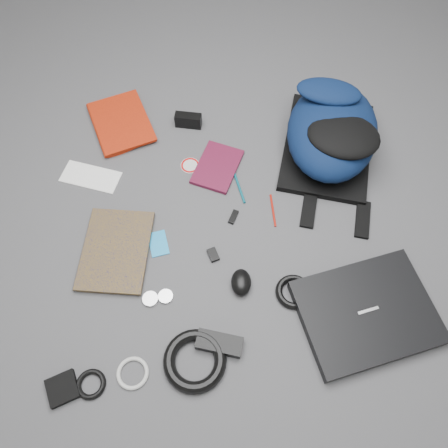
{
  "coord_description": "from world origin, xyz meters",
  "views": [
    {
      "loc": [
        0.0,
        -0.69,
        1.3
      ],
      "look_at": [
        0.0,
        0.0,
        0.02
      ],
      "focal_mm": 35.0,
      "sensor_mm": 36.0,
      "label": 1
    }
  ],
  "objects_px": {
    "mouse": "(241,282)",
    "power_brick": "(219,343)",
    "compact_camera": "(188,120)",
    "comic_book": "(84,248)",
    "backpack": "(332,131)",
    "textbook_red": "(95,131)",
    "laptop": "(366,312)",
    "pouch": "(63,389)",
    "dvd_case": "(217,167)"
  },
  "relations": [
    {
      "from": "compact_camera",
      "to": "power_brick",
      "type": "distance_m",
      "value": 0.85
    },
    {
      "from": "mouse",
      "to": "pouch",
      "type": "bearing_deg",
      "value": -148.37
    },
    {
      "from": "textbook_red",
      "to": "mouse",
      "type": "height_order",
      "value": "mouse"
    },
    {
      "from": "comic_book",
      "to": "power_brick",
      "type": "xyz_separation_m",
      "value": [
        0.45,
        -0.31,
        0.01
      ]
    },
    {
      "from": "laptop",
      "to": "dvd_case",
      "type": "height_order",
      "value": "laptop"
    },
    {
      "from": "laptop",
      "to": "pouch",
      "type": "distance_m",
      "value": 0.91
    },
    {
      "from": "laptop",
      "to": "compact_camera",
      "type": "relative_size",
      "value": 3.93
    },
    {
      "from": "mouse",
      "to": "comic_book",
      "type": "bearing_deg",
      "value": 166.66
    },
    {
      "from": "power_brick",
      "to": "compact_camera",
      "type": "bearing_deg",
      "value": 110.53
    },
    {
      "from": "dvd_case",
      "to": "backpack",
      "type": "bearing_deg",
      "value": 32.64
    },
    {
      "from": "textbook_red",
      "to": "backpack",
      "type": "bearing_deg",
      "value": -27.35
    },
    {
      "from": "textbook_red",
      "to": "comic_book",
      "type": "distance_m",
      "value": 0.49
    },
    {
      "from": "laptop",
      "to": "pouch",
      "type": "height_order",
      "value": "laptop"
    },
    {
      "from": "backpack",
      "to": "compact_camera",
      "type": "height_order",
      "value": "backpack"
    },
    {
      "from": "power_brick",
      "to": "mouse",
      "type": "bearing_deg",
      "value": 82.51
    },
    {
      "from": "mouse",
      "to": "power_brick",
      "type": "distance_m",
      "value": 0.2
    },
    {
      "from": "dvd_case",
      "to": "mouse",
      "type": "distance_m",
      "value": 0.46
    },
    {
      "from": "comic_book",
      "to": "power_brick",
      "type": "bearing_deg",
      "value": -30.53
    },
    {
      "from": "backpack",
      "to": "laptop",
      "type": "xyz_separation_m",
      "value": [
        0.05,
        -0.63,
        -0.08
      ]
    },
    {
      "from": "pouch",
      "to": "textbook_red",
      "type": "bearing_deg",
      "value": 92.53
    },
    {
      "from": "compact_camera",
      "to": "power_brick",
      "type": "relative_size",
      "value": 0.74
    },
    {
      "from": "laptop",
      "to": "backpack",
      "type": "bearing_deg",
      "value": 77.73
    },
    {
      "from": "pouch",
      "to": "laptop",
      "type": "bearing_deg",
      "value": 14.01
    },
    {
      "from": "compact_camera",
      "to": "pouch",
      "type": "height_order",
      "value": "compact_camera"
    },
    {
      "from": "laptop",
      "to": "textbook_red",
      "type": "xyz_separation_m",
      "value": [
        -0.92,
        0.7,
        -0.0
      ]
    },
    {
      "from": "power_brick",
      "to": "laptop",
      "type": "bearing_deg",
      "value": 23.92
    },
    {
      "from": "comic_book",
      "to": "dvd_case",
      "type": "bearing_deg",
      "value": 41.17
    },
    {
      "from": "dvd_case",
      "to": "power_brick",
      "type": "distance_m",
      "value": 0.64
    },
    {
      "from": "textbook_red",
      "to": "pouch",
      "type": "height_order",
      "value": "textbook_red"
    },
    {
      "from": "compact_camera",
      "to": "comic_book",
      "type": "bearing_deg",
      "value": -113.88
    },
    {
      "from": "backpack",
      "to": "power_brick",
      "type": "relative_size",
      "value": 3.63
    },
    {
      "from": "backpack",
      "to": "comic_book",
      "type": "relative_size",
      "value": 1.67
    },
    {
      "from": "backpack",
      "to": "pouch",
      "type": "distance_m",
      "value": 1.19
    },
    {
      "from": "dvd_case",
      "to": "mouse",
      "type": "height_order",
      "value": "mouse"
    },
    {
      "from": "comic_book",
      "to": "pouch",
      "type": "distance_m",
      "value": 0.43
    },
    {
      "from": "mouse",
      "to": "pouch",
      "type": "distance_m",
      "value": 0.59
    },
    {
      "from": "laptop",
      "to": "textbook_red",
      "type": "height_order",
      "value": "laptop"
    },
    {
      "from": "mouse",
      "to": "textbook_red",
      "type": "bearing_deg",
      "value": 131.6
    },
    {
      "from": "backpack",
      "to": "mouse",
      "type": "bearing_deg",
      "value": -109.19
    },
    {
      "from": "textbook_red",
      "to": "compact_camera",
      "type": "distance_m",
      "value": 0.36
    },
    {
      "from": "backpack",
      "to": "mouse",
      "type": "distance_m",
      "value": 0.64
    },
    {
      "from": "laptop",
      "to": "mouse",
      "type": "height_order",
      "value": "mouse"
    },
    {
      "from": "mouse",
      "to": "backpack",
      "type": "bearing_deg",
      "value": 58.6
    },
    {
      "from": "mouse",
      "to": "power_brick",
      "type": "xyz_separation_m",
      "value": [
        -0.07,
        -0.19,
        -0.01
      ]
    },
    {
      "from": "textbook_red",
      "to": "dvd_case",
      "type": "relative_size",
      "value": 1.39
    },
    {
      "from": "power_brick",
      "to": "comic_book",
      "type": "bearing_deg",
      "value": 157.56
    },
    {
      "from": "comic_book",
      "to": "mouse",
      "type": "height_order",
      "value": "mouse"
    },
    {
      "from": "dvd_case",
      "to": "power_brick",
      "type": "relative_size",
      "value": 1.46
    },
    {
      "from": "textbook_red",
      "to": "dvd_case",
      "type": "xyz_separation_m",
      "value": [
        0.46,
        -0.16,
        -0.01
      ]
    },
    {
      "from": "comic_book",
      "to": "dvd_case",
      "type": "xyz_separation_m",
      "value": [
        0.43,
        0.33,
        -0.0
      ]
    }
  ]
}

